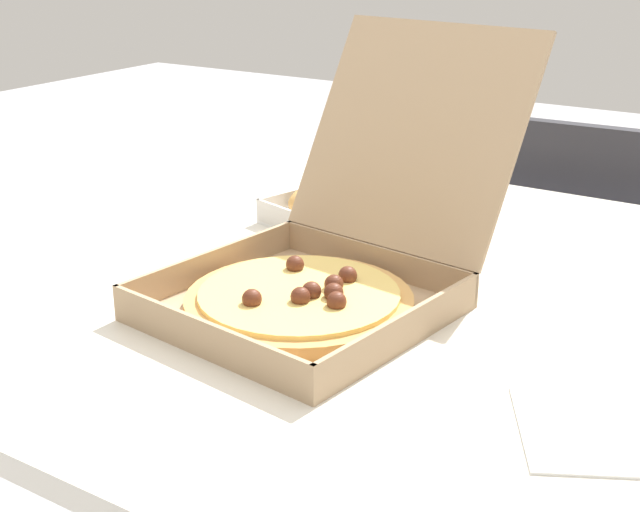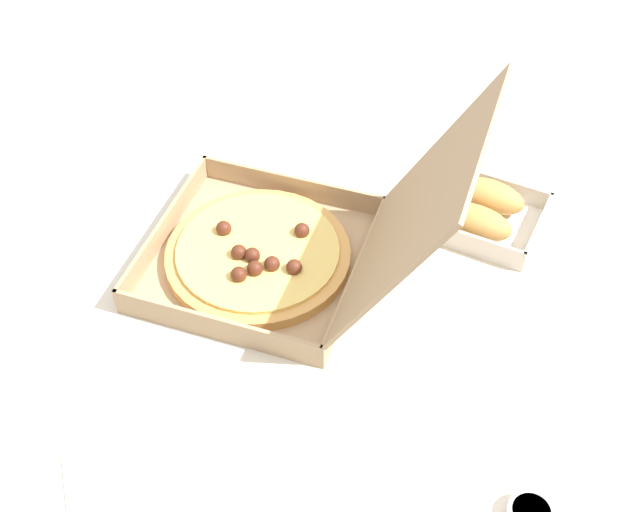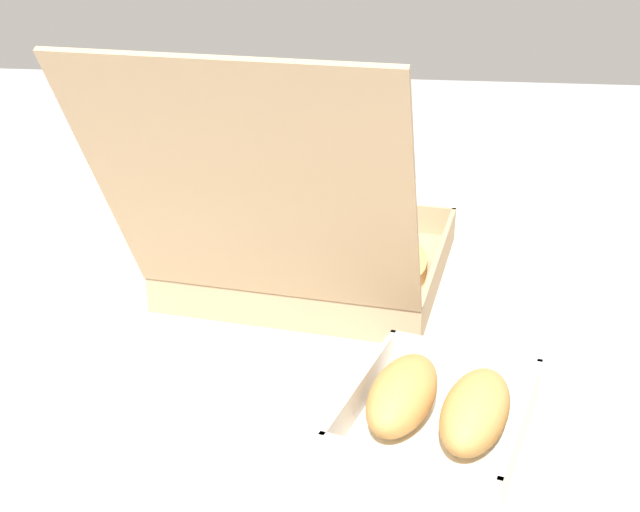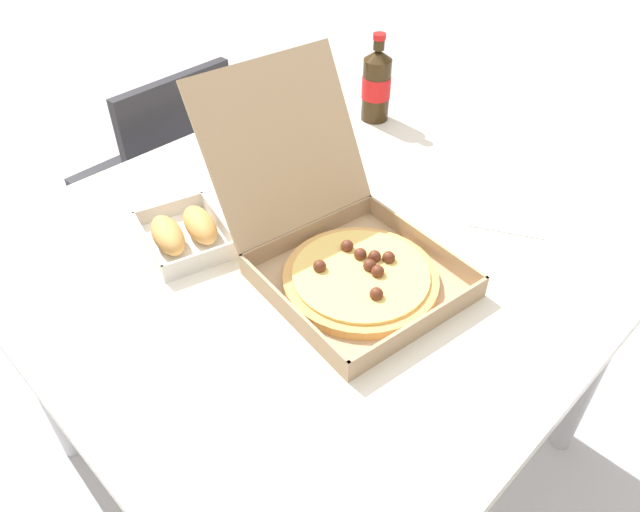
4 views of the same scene
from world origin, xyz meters
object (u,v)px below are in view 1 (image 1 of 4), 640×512
at_px(bread_side_box, 332,206).
at_px(paper_menu, 632,432).
at_px(chair, 600,282).
at_px(pizza_box_open, 321,270).

height_order(bread_side_box, paper_menu, bread_side_box).
bearing_deg(chair, bread_side_box, -116.38).
xyz_separation_m(chair, paper_menu, (0.27, -0.97, 0.25)).
height_order(chair, bread_side_box, chair).
xyz_separation_m(chair, bread_side_box, (-0.29, -0.59, 0.28)).
distance_m(chair, pizza_box_open, 0.93).
xyz_separation_m(bread_side_box, paper_menu, (0.57, -0.38, -0.02)).
distance_m(pizza_box_open, paper_menu, 0.42).
bearing_deg(chair, pizza_box_open, -98.70).
bearing_deg(pizza_box_open, chair, 81.30).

